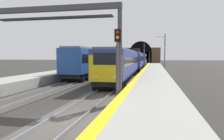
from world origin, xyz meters
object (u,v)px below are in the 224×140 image
Objects in this scene: train_main_approaching at (136,60)px; railway_signal_near at (118,61)px; railway_signal_mid at (144,54)px; railway_signal_far at (149,57)px; catenary_mast_far at (165,52)px; overhead_signal_gantry at (54,28)px; train_adjacent_platform at (116,59)px.

train_main_approaching is 12.39× the size of railway_signal_near.
railway_signal_mid is 42.35m from railway_signal_far.
catenary_mast_far is (-40.95, -4.23, 1.18)m from railway_signal_far.
railway_signal_near is (-32.93, -1.89, 0.57)m from train_main_approaching.
train_main_approaching is 6.27× the size of overhead_signal_gantry.
catenary_mast_far is at bearing -14.96° from overhead_signal_gantry.
railway_signal_mid is at bearing -180.00° from railway_signal_near.
catenary_mast_far is (0.33, -6.12, 1.80)m from train_main_approaching.
train_main_approaching is at bearing -2.63° from railway_signal_far.
railway_signal_near is 74.21m from railway_signal_far.
train_adjacent_platform is at bearing -130.85° from train_main_approaching.
train_main_approaching is at bearing -119.45° from railway_signal_mid.
catenary_mast_far is (-3.99, -11.30, 1.62)m from train_adjacent_platform.
railway_signal_mid is at bearing -126.71° from train_adjacent_platform.
railway_signal_far is at bearing 176.36° from train_main_approaching.
train_adjacent_platform is 7.22× the size of catenary_mast_far.
railway_signal_far is 0.52× the size of overhead_signal_gantry.
train_adjacent_platform is 37.92m from railway_signal_near.
railway_signal_near reaches higher than train_adjacent_platform.
train_adjacent_platform is at bearing 4.05° from overhead_signal_gantry.
railway_signal_far is 73.71m from overhead_signal_gantry.
catenary_mast_far is at bearing -108.84° from train_adjacent_platform.
train_main_approaching is 32.99m from railway_signal_near.
train_adjacent_platform is 12.04× the size of railway_signal_near.
train_adjacent_platform is at bearing -127.31° from railway_signal_mid.
catenary_mast_far is (32.60, -8.71, -0.94)m from overhead_signal_gantry.
train_adjacent_platform is at bearing 70.56° from catenary_mast_far.
railway_signal_near is 5.02m from overhead_signal_gantry.
railway_signal_mid reaches higher than train_main_approaching.
overhead_signal_gantry is at bearing -175.35° from train_adjacent_platform.
train_main_approaching is at bearing -4.59° from overhead_signal_gantry.
railway_signal_near is 33.55m from catenary_mast_far.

